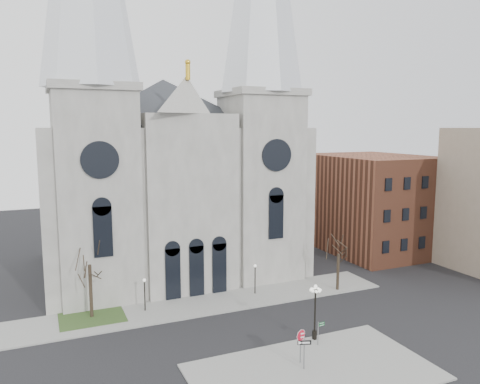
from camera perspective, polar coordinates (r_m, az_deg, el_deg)
name	(u,v)px	position (r m, az deg, el deg)	size (l,w,h in m)	color
ground	(249,351)	(40.24, 1.06, -18.82)	(160.00, 160.00, 0.00)	black
sidewalk_near	(313,372)	(37.60, 8.92, -20.84)	(18.00, 10.00, 0.14)	gray
sidewalk_far	(204,304)	(49.56, -4.37, -13.43)	(40.00, 6.00, 0.14)	gray
grass_patch	(92,317)	(48.34, -17.60, -14.34)	(6.00, 5.00, 0.18)	#2C4A1F
cathedral	(170,124)	(57.51, -8.48, 8.22)	(33.00, 26.66, 54.00)	gray
bg_building_brick	(372,203)	(71.64, 15.78, -1.28)	(14.00, 18.00, 14.00)	brown
tree_left	(89,261)	(46.57, -17.89, -8.06)	(3.20, 3.20, 7.50)	black
tree_right	(339,252)	(53.10, 11.92, -7.12)	(3.20, 3.20, 6.00)	black
ped_lamp_left	(145,289)	(47.76, -11.56, -11.52)	(0.32, 0.32, 3.26)	black
ped_lamp_right	(255,274)	(51.37, 1.85, -9.95)	(0.32, 0.32, 3.26)	black
stop_sign	(301,339)	(37.69, 7.41, -17.35)	(0.98, 0.10, 2.70)	slate
globe_lamp	(315,305)	(41.17, 9.15, -13.44)	(1.37, 1.37, 4.83)	black
one_way_sign	(304,349)	(37.04, 7.84, -18.41)	(0.99, 0.40, 2.37)	slate
street_name_sign	(319,331)	(40.90, 9.60, -16.38)	(0.64, 0.09, 2.01)	slate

